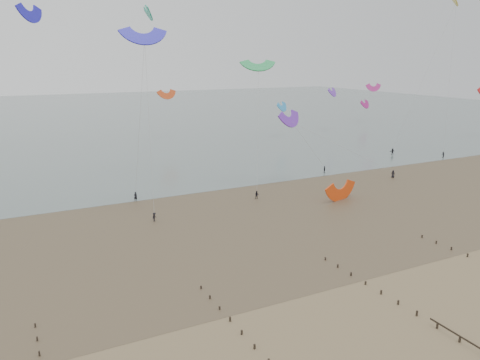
% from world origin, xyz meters
% --- Properties ---
extents(ground, '(500.00, 500.00, 0.00)m').
position_xyz_m(ground, '(0.00, 0.00, 0.00)').
color(ground, brown).
rests_on(ground, ground).
extents(sea_and_shore, '(500.00, 665.00, 0.03)m').
position_xyz_m(sea_and_shore, '(-4.08, 34.40, 0.01)').
color(sea_and_shore, '#475654').
rests_on(sea_and_shore, ground).
extents(kitesurfer_lead, '(0.70, 0.49, 1.82)m').
position_xyz_m(kitesurfer_lead, '(-11.81, 50.24, 0.91)').
color(kitesurfer_lead, black).
rests_on(kitesurfer_lead, ground).
extents(kitesurfers, '(144.75, 25.01, 1.78)m').
position_xyz_m(kitesurfers, '(34.15, 49.70, 0.84)').
color(kitesurfers, black).
rests_on(kitesurfers, ground).
extents(grounded_kite, '(8.45, 7.27, 4.02)m').
position_xyz_m(grounded_kite, '(23.46, 33.22, 0.00)').
color(grounded_kite, '#EA410E').
rests_on(grounded_kite, ground).
extents(kites_airborne, '(240.17, 105.79, 42.25)m').
position_xyz_m(kites_airborne, '(-12.74, 90.51, 19.38)').
color(kites_airborne, red).
rests_on(kites_airborne, ground).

